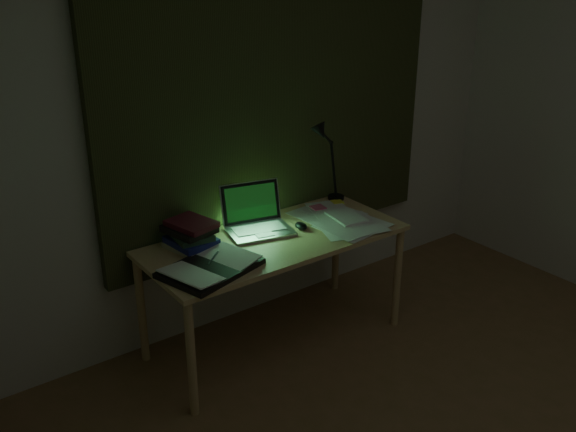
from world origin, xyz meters
The scene contains 12 objects.
wall_back centered at (0.00, 2.00, 1.25)m, with size 3.50×0.00×2.50m, color silver.
wall_left centered at (-1.75, 0.00, 1.25)m, with size 0.00×4.00×2.50m, color silver.
curtain centered at (0.00, 1.96, 1.45)m, with size 2.20×0.06×2.00m, color #32351A.
desk centered at (-0.27, 1.61, 0.33)m, with size 1.43×0.63×0.65m, color tan, non-canonical shape.
laptop centered at (-0.30, 1.71, 0.78)m, with size 0.34×0.39×0.25m, color #BCBCC1, non-canonical shape.
open_textbook centered at (-0.74, 1.48, 0.67)m, with size 0.45×0.32×0.04m, color white, non-canonical shape.
book_stack centered at (-0.69, 1.76, 0.73)m, with size 0.20×0.24×0.16m, color white, non-canonical shape.
loose_papers centered at (0.15, 1.58, 0.66)m, with size 0.36×0.38×0.02m, color white, non-canonical shape.
mouse centered at (-0.08, 1.62, 0.67)m, with size 0.06×0.09×0.04m, color black.
sticky_yellow centered at (0.33, 1.79, 0.66)m, with size 0.07×0.07×0.01m, color yellow.
sticky_pink centered at (0.17, 1.79, 0.66)m, with size 0.08×0.08×0.02m, color #E5598A.
desk_lamp centered at (0.37, 1.86, 0.92)m, with size 0.36×0.28×0.54m, color black, non-canonical shape.
Camera 1 is at (-2.08, -0.96, 2.09)m, focal length 40.00 mm.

